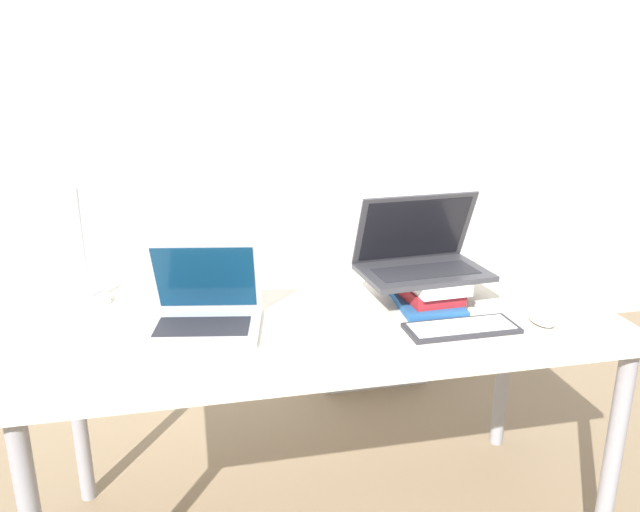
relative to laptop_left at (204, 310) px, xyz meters
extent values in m
cube|color=silver|center=(0.34, 1.42, 0.55)|extent=(8.00, 0.05, 2.70)
cube|color=beige|center=(0.34, 0.01, -0.06)|extent=(1.66, 0.76, 0.03)
cylinder|color=gray|center=(1.11, -0.31, -0.44)|extent=(0.05, 0.05, 0.72)
cylinder|color=gray|center=(-0.43, 0.33, -0.44)|extent=(0.05, 0.05, 0.72)
cylinder|color=gray|center=(1.11, 0.33, -0.44)|extent=(0.05, 0.05, 0.72)
cube|color=#B2B2B7|center=(0.00, -0.02, -0.04)|extent=(0.34, 0.29, 0.02)
cube|color=#232328|center=(-0.01, -0.04, -0.03)|extent=(0.27, 0.17, 0.00)
cube|color=#B2B2B7|center=(0.01, 0.05, 0.08)|extent=(0.32, 0.15, 0.23)
cube|color=#0A2D4C|center=(0.01, 0.05, 0.08)|extent=(0.29, 0.13, 0.20)
cube|color=#235693|center=(0.66, 0.03, -0.04)|extent=(0.19, 0.29, 0.02)
cube|color=maroon|center=(0.66, 0.05, -0.01)|extent=(0.17, 0.25, 0.04)
cube|color=white|center=(0.67, 0.04, 0.03)|extent=(0.17, 0.27, 0.03)
cube|color=#333338|center=(0.65, 0.03, 0.05)|extent=(0.39, 0.27, 0.02)
cube|color=#232328|center=(0.65, 0.02, 0.06)|extent=(0.31, 0.15, 0.00)
cube|color=#333338|center=(0.64, 0.11, 0.17)|extent=(0.38, 0.12, 0.22)
cube|color=black|center=(0.64, 0.10, 0.17)|extent=(0.34, 0.11, 0.19)
cube|color=#28282D|center=(0.68, -0.17, -0.04)|extent=(0.31, 0.13, 0.01)
cube|color=silver|center=(0.68, -0.17, -0.04)|extent=(0.28, 0.10, 0.00)
ellipsoid|color=white|center=(0.92, -0.18, -0.03)|extent=(0.06, 0.10, 0.04)
cylinder|color=silver|center=(-0.34, 0.25, -0.04)|extent=(0.14, 0.14, 0.01)
cylinder|color=silver|center=(-0.34, 0.25, 0.15)|extent=(0.02, 0.02, 0.37)
cone|color=silver|center=(-0.26, 0.21, 0.39)|extent=(0.16, 0.19, 0.17)
cube|color=silver|center=(0.77, 1.06, -0.26)|extent=(0.50, 0.47, 1.07)
cube|color=#4C4C51|center=(0.92, 0.82, -0.21)|extent=(0.02, 0.02, 0.54)
camera|label=1|loc=(-0.02, -1.62, 0.66)|focal=35.00mm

